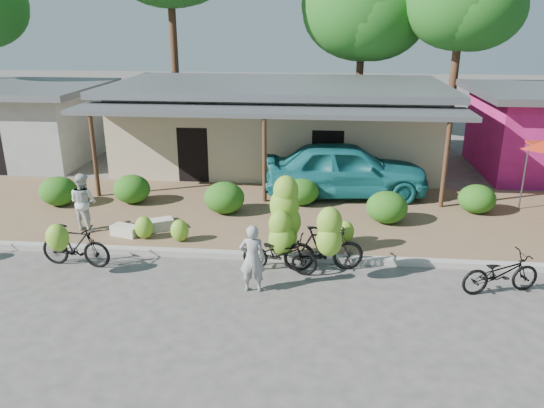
{
  "coord_description": "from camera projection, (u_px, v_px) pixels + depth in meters",
  "views": [
    {
      "loc": [
        1.82,
        -10.11,
        5.77
      ],
      "look_at": [
        0.56,
        2.78,
        1.2
      ],
      "focal_mm": 35.0,
      "sensor_mm": 36.0,
      "label": 1
    }
  ],
  "objects": [
    {
      "name": "ground",
      "position": [
        234.0,
        297.0,
        11.58
      ],
      "size": [
        100.0,
        100.0,
        0.0
      ],
      "primitive_type": "plane",
      "color": "#494643",
      "rests_on": "ground"
    },
    {
      "name": "sidewalk",
      "position": [
        261.0,
        215.0,
        16.25
      ],
      "size": [
        60.0,
        6.0,
        0.12
      ],
      "primitive_type": "cube",
      "color": "brown",
      "rests_on": "ground"
    },
    {
      "name": "curb",
      "position": [
        247.0,
        255.0,
        13.43
      ],
      "size": [
        60.0,
        0.25,
        0.15
      ],
      "primitive_type": "cube",
      "color": "#A8A399",
      "rests_on": "ground"
    },
    {
      "name": "shop_main",
      "position": [
        278.0,
        124.0,
        21.27
      ],
      "size": [
        13.0,
        8.5,
        3.35
      ],
      "color": "#B9AF8C",
      "rests_on": "ground"
    },
    {
      "name": "shop_grey",
      "position": [
        19.0,
        122.0,
        22.36
      ],
      "size": [
        7.0,
        6.0,
        3.15
      ],
      "color": "#A9A9A4",
      "rests_on": "ground"
    },
    {
      "name": "tree_center_right",
      "position": [
        359.0,
        9.0,
        24.83
      ],
      "size": [
        5.73,
        5.65,
        8.29
      ],
      "color": "#502E20",
      "rests_on": "ground"
    },
    {
      "name": "tree_near_right",
      "position": [
        457.0,
        1.0,
        22.49
      ],
      "size": [
        4.99,
        4.85,
        8.27
      ],
      "color": "#502E20",
      "rests_on": "ground"
    },
    {
      "name": "hedge_0",
      "position": [
        58.0,
        191.0,
        16.76
      ],
      "size": [
        1.19,
        1.07,
        0.93
      ],
      "primitive_type": "ellipsoid",
      "color": "#1A5714",
      "rests_on": "sidewalk"
    },
    {
      "name": "hedge_1",
      "position": [
        132.0,
        189.0,
        16.97
      ],
      "size": [
        1.18,
        1.06,
        0.92
      ],
      "primitive_type": "ellipsoid",
      "color": "#1A5714",
      "rests_on": "sidewalk"
    },
    {
      "name": "hedge_2",
      "position": [
        224.0,
        198.0,
        16.08
      ],
      "size": [
        1.24,
        1.11,
        0.96
      ],
      "primitive_type": "ellipsoid",
      "color": "#1A5714",
      "rests_on": "sidewalk"
    },
    {
      "name": "hedge_3",
      "position": [
        301.0,
        191.0,
        16.82
      ],
      "size": [
        1.17,
        1.05,
        0.91
      ],
      "primitive_type": "ellipsoid",
      "color": "#1A5714",
      "rests_on": "sidewalk"
    },
    {
      "name": "hedge_4",
      "position": [
        387.0,
        207.0,
        15.32
      ],
      "size": [
        1.2,
        1.08,
        0.93
      ],
      "primitive_type": "ellipsoid",
      "color": "#1A5714",
      "rests_on": "sidewalk"
    },
    {
      "name": "hedge_5",
      "position": [
        477.0,
        199.0,
        16.11
      ],
      "size": [
        1.12,
        1.01,
        0.88
      ],
      "primitive_type": "ellipsoid",
      "color": "#1A5714",
      "rests_on": "sidewalk"
    },
    {
      "name": "bike_left",
      "position": [
        73.0,
        245.0,
        12.75
      ],
      "size": [
        1.83,
        1.21,
        1.35
      ],
      "rotation": [
        0.0,
        0.0,
        1.48
      ],
      "color": "black",
      "rests_on": "ground"
    },
    {
      "name": "bike_center",
      "position": [
        282.0,
        233.0,
        12.69
      ],
      "size": [
        1.91,
        1.32,
        2.25
      ],
      "rotation": [
        0.0,
        0.0,
        1.4
      ],
      "color": "black",
      "rests_on": "ground"
    },
    {
      "name": "bike_right",
      "position": [
        325.0,
        244.0,
        12.39
      ],
      "size": [
        1.99,
        1.32,
        1.84
      ],
      "rotation": [
        0.0,
        0.0,
        1.74
      ],
      "color": "black",
      "rests_on": "ground"
    },
    {
      "name": "bike_far_right",
      "position": [
        501.0,
        273.0,
        11.63
      ],
      "size": [
        1.9,
        1.08,
        0.94
      ],
      "rotation": [
        0.0,
        0.0,
        1.84
      ],
      "color": "black",
      "rests_on": "ground"
    },
    {
      "name": "loose_banana_a",
      "position": [
        144.0,
        228.0,
        14.25
      ],
      "size": [
        0.5,
        0.42,
        0.62
      ],
      "primitive_type": "ellipsoid",
      "color": "#7CA92A",
      "rests_on": "sidewalk"
    },
    {
      "name": "loose_banana_b",
      "position": [
        180.0,
        230.0,
        14.08
      ],
      "size": [
        0.49,
        0.41,
        0.61
      ],
      "primitive_type": "ellipsoid",
      "color": "#7CA92A",
      "rests_on": "sidewalk"
    },
    {
      "name": "loose_banana_c",
      "position": [
        345.0,
        232.0,
        14.01
      ],
      "size": [
        0.48,
        0.41,
        0.6
      ],
      "primitive_type": "ellipsoid",
      "color": "#7CA92A",
      "rests_on": "sidewalk"
    },
    {
      "name": "sack_near",
      "position": [
        158.0,
        225.0,
        14.88
      ],
      "size": [
        0.94,
        0.76,
        0.3
      ],
      "primitive_type": "cube",
      "rotation": [
        0.0,
        0.0,
        0.5
      ],
      "color": "silver",
      "rests_on": "sidewalk"
    },
    {
      "name": "sack_far",
      "position": [
        125.0,
        230.0,
        14.51
      ],
      "size": [
        0.83,
        0.58,
        0.28
      ],
      "primitive_type": "cube",
      "rotation": [
        0.0,
        0.0,
        -0.29
      ],
      "color": "silver",
      "rests_on": "sidewalk"
    },
    {
      "name": "vendor",
      "position": [
        252.0,
        258.0,
        11.6
      ],
      "size": [
        0.59,
        0.41,
        1.57
      ],
      "primitive_type": "imported",
      "rotation": [
        0.0,
        0.0,
        3.2
      ],
      "color": "gray",
      "rests_on": "ground"
    },
    {
      "name": "bystander",
      "position": [
        83.0,
        202.0,
        14.72
      ],
      "size": [
        0.96,
        0.86,
        1.63
      ],
      "primitive_type": "imported",
      "rotation": [
        0.0,
        0.0,
        2.77
      ],
      "color": "beige",
      "rests_on": "sidewalk"
    },
    {
      "name": "teal_van",
      "position": [
        346.0,
        169.0,
        17.52
      ],
      "size": [
        5.55,
        2.71,
        1.82
      ],
      "primitive_type": "imported",
      "rotation": [
        0.0,
        0.0,
        1.68
      ],
      "color": "#1B727A",
      "rests_on": "sidewalk"
    }
  ]
}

